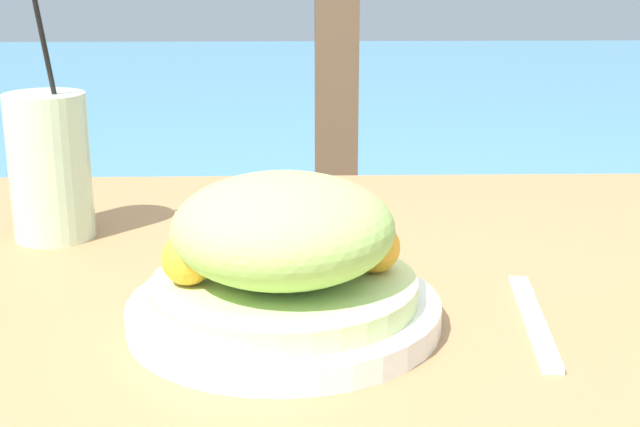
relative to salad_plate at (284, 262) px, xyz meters
name	(u,v)px	position (x,y,z in m)	size (l,w,h in m)	color
patio_table	(374,402)	(0.08, 0.06, -0.15)	(1.09, 0.83, 0.74)	#997047
railing_fence	(336,76)	(0.08, 0.83, 0.03)	(2.80, 0.08, 1.09)	brown
sea_backdrop	(312,133)	(0.08, 3.33, -0.57)	(12.00, 4.00, 0.43)	teal
salad_plate	(284,262)	(0.00, 0.00, 0.00)	(0.24, 0.24, 0.12)	white
drink_glass	(50,166)	(-0.24, 0.23, 0.02)	(0.08, 0.08, 0.25)	beige
knife	(533,319)	(0.20, 0.00, -0.05)	(0.03, 0.18, 0.00)	silver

